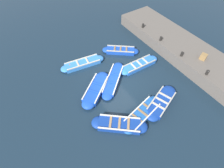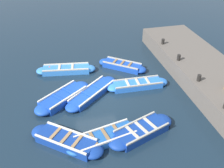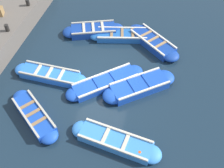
% 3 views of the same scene
% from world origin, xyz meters
% --- Properties ---
extents(ground_plane, '(120.00, 120.00, 0.00)m').
position_xyz_m(ground_plane, '(0.00, 0.00, 0.00)').
color(ground_plane, '#162838').
extents(boat_bow_out, '(3.65, 1.60, 0.40)m').
position_xyz_m(boat_bow_out, '(-0.29, -3.16, 0.17)').
color(boat_bow_out, '#1E59AD').
rests_on(boat_bow_out, ground).
extents(boat_stern_in, '(3.23, 2.87, 0.44)m').
position_xyz_m(boat_stern_in, '(-1.96, -2.98, 0.19)').
color(boat_stern_in, navy).
rests_on(boat_stern_in, ground).
extents(boat_far_corner, '(2.93, 2.53, 0.42)m').
position_xyz_m(boat_far_corner, '(2.12, 2.72, 0.18)').
color(boat_far_corner, '#1947B7').
rests_on(boat_far_corner, ground).
extents(boat_mid_row, '(3.57, 0.92, 0.39)m').
position_xyz_m(boat_mid_row, '(2.37, 0.45, 0.17)').
color(boat_mid_row, blue).
rests_on(boat_mid_row, ground).
extents(boat_centre, '(3.47, 2.04, 0.45)m').
position_xyz_m(boat_centre, '(1.32, -3.19, 0.20)').
color(boat_centre, navy).
rests_on(boat_centre, ground).
extents(boat_tucked, '(3.34, 2.87, 0.45)m').
position_xyz_m(boat_tucked, '(-1.80, 0.19, 0.20)').
color(boat_tucked, '#1947B7').
rests_on(boat_tucked, ground).
extents(boat_drifting, '(3.42, 3.11, 0.37)m').
position_xyz_m(boat_drifting, '(-0.25, 0.28, 0.16)').
color(boat_drifting, '#1947B7').
rests_on(boat_drifting, ground).
extents(boat_end_of_row, '(3.69, 1.29, 0.41)m').
position_xyz_m(boat_end_of_row, '(-1.37, 3.09, 0.17)').
color(boat_end_of_row, '#3884E0').
rests_on(boat_end_of_row, ground).
extents(quay_wall, '(3.34, 12.71, 1.01)m').
position_xyz_m(quay_wall, '(6.43, 0.00, 0.50)').
color(quay_wall, '#605951').
rests_on(quay_wall, ground).
extents(bollard_north, '(0.20, 0.20, 0.35)m').
position_xyz_m(bollard_north, '(5.11, -3.49, 1.18)').
color(bollard_north, black).
rests_on(bollard_north, quay_wall).
extents(bollard_mid_north, '(0.20, 0.20, 0.35)m').
position_xyz_m(bollard_mid_north, '(5.11, -1.16, 1.18)').
color(bollard_mid_north, black).
rests_on(bollard_mid_north, quay_wall).
extents(bollard_mid_south, '(0.20, 0.20, 0.35)m').
position_xyz_m(bollard_mid_south, '(5.11, 1.16, 1.18)').
color(bollard_mid_south, black).
rests_on(bollard_mid_south, quay_wall).
extents(bollard_south, '(0.20, 0.20, 0.35)m').
position_xyz_m(bollard_south, '(5.11, 3.49, 1.18)').
color(bollard_south, black).
rests_on(bollard_south, quay_wall).
extents(wooden_crate, '(0.54, 0.54, 0.43)m').
position_xyz_m(wooden_crate, '(6.18, -2.29, 1.22)').
color(wooden_crate, olive).
rests_on(wooden_crate, quay_wall).
extents(buoy_orange_near, '(0.35, 0.35, 0.35)m').
position_xyz_m(buoy_orange_near, '(-2.34, 3.39, 0.17)').
color(buoy_orange_near, '#E05119').
rests_on(buoy_orange_near, ground).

